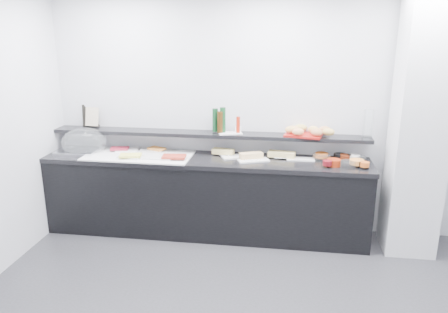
# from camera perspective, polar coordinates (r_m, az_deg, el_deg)

# --- Properties ---
(back_wall) EXTENTS (5.00, 0.02, 2.70)m
(back_wall) POSITION_cam_1_polar(r_m,az_deg,el_deg) (4.95, 6.12, 5.46)
(back_wall) COLOR silver
(back_wall) RESTS_ON ground
(column) EXTENTS (0.50, 0.50, 2.70)m
(column) POSITION_cam_1_polar(r_m,az_deg,el_deg) (4.79, 24.21, 3.73)
(column) COLOR silver
(column) RESTS_ON ground
(buffet_cabinet) EXTENTS (3.60, 0.60, 0.85)m
(buffet_cabinet) POSITION_cam_1_polar(r_m,az_deg,el_deg) (5.00, -2.43, -5.41)
(buffet_cabinet) COLOR black
(buffet_cabinet) RESTS_ON ground
(counter_top) EXTENTS (3.62, 0.62, 0.05)m
(counter_top) POSITION_cam_1_polar(r_m,az_deg,el_deg) (4.85, -2.49, -0.47)
(counter_top) COLOR black
(counter_top) RESTS_ON buffet_cabinet
(wall_shelf) EXTENTS (3.60, 0.25, 0.04)m
(wall_shelf) POSITION_cam_1_polar(r_m,az_deg,el_deg) (4.95, -2.15, 2.94)
(wall_shelf) COLOR black
(wall_shelf) RESTS_ON back_wall
(cloche_base) EXTENTS (0.46, 0.31, 0.04)m
(cloche_base) POSITION_cam_1_polar(r_m,az_deg,el_deg) (5.29, -18.63, 0.60)
(cloche_base) COLOR silver
(cloche_base) RESTS_ON counter_top
(cloche_dome) EXTENTS (0.59, 0.49, 0.34)m
(cloche_dome) POSITION_cam_1_polar(r_m,az_deg,el_deg) (5.25, -17.81, 1.76)
(cloche_dome) COLOR white
(cloche_dome) RESTS_ON cloche_base
(linen_runner) EXTENTS (1.20, 0.57, 0.01)m
(linen_runner) POSITION_cam_1_polar(r_m,az_deg,el_deg) (5.00, -11.07, 0.14)
(linen_runner) COLOR silver
(linen_runner) RESTS_ON counter_top
(platter_meat_a) EXTENTS (0.32, 0.25, 0.01)m
(platter_meat_a) POSITION_cam_1_polar(r_m,az_deg,el_deg) (5.22, -12.39, 0.93)
(platter_meat_a) COLOR white
(platter_meat_a) RESTS_ON linen_runner
(food_meat_a) EXTENTS (0.22, 0.16, 0.02)m
(food_meat_a) POSITION_cam_1_polar(r_m,az_deg,el_deg) (5.21, -13.48, 1.02)
(food_meat_a) COLOR maroon
(food_meat_a) RESTS_ON platter_meat_a
(platter_salmon) EXTENTS (0.30, 0.22, 0.01)m
(platter_salmon) POSITION_cam_1_polar(r_m,az_deg,el_deg) (5.12, -9.63, 0.76)
(platter_salmon) COLOR silver
(platter_salmon) RESTS_ON linen_runner
(food_salmon) EXTENTS (0.22, 0.19, 0.02)m
(food_salmon) POSITION_cam_1_polar(r_m,az_deg,el_deg) (5.12, -8.79, 1.02)
(food_salmon) COLOR orange
(food_salmon) RESTS_ON platter_salmon
(platter_cheese) EXTENTS (0.29, 0.21, 0.01)m
(platter_cheese) POSITION_cam_1_polar(r_m,az_deg,el_deg) (4.93, -12.06, 0.04)
(platter_cheese) COLOR white
(platter_cheese) RESTS_ON linen_runner
(food_cheese) EXTENTS (0.26, 0.19, 0.02)m
(food_cheese) POSITION_cam_1_polar(r_m,az_deg,el_deg) (4.90, -12.13, 0.14)
(food_cheese) COLOR #DAD655
(food_cheese) RESTS_ON platter_cheese
(platter_meat_b) EXTENTS (0.33, 0.22, 0.01)m
(platter_meat_b) POSITION_cam_1_polar(r_m,az_deg,el_deg) (4.86, -8.56, -0.04)
(platter_meat_b) COLOR silver
(platter_meat_b) RESTS_ON linen_runner
(food_meat_b) EXTENTS (0.27, 0.18, 0.02)m
(food_meat_b) POSITION_cam_1_polar(r_m,az_deg,el_deg) (4.78, -6.54, -0.00)
(food_meat_b) COLOR maroon
(food_meat_b) RESTS_ON platter_meat_b
(sandwich_plate_left) EXTENTS (0.41, 0.30, 0.01)m
(sandwich_plate_left) POSITION_cam_1_polar(r_m,az_deg,el_deg) (4.87, 1.90, 0.01)
(sandwich_plate_left) COLOR white
(sandwich_plate_left) RESTS_ON counter_top
(sandwich_food_left) EXTENTS (0.26, 0.15, 0.06)m
(sandwich_food_left) POSITION_cam_1_polar(r_m,az_deg,el_deg) (4.93, -0.12, 0.66)
(sandwich_food_left) COLOR #D7C271
(sandwich_food_left) RESTS_ON sandwich_plate_left
(tongs_left) EXTENTS (0.16, 0.01, 0.01)m
(tongs_left) POSITION_cam_1_polar(r_m,az_deg,el_deg) (4.86, 0.33, 0.13)
(tongs_left) COLOR #B3B5BA
(tongs_left) RESTS_ON sandwich_plate_left
(sandwich_plate_mid) EXTENTS (0.36, 0.26, 0.01)m
(sandwich_plate_mid) POSITION_cam_1_polar(r_m,az_deg,el_deg) (4.74, 3.86, -0.50)
(sandwich_plate_mid) COLOR white
(sandwich_plate_mid) RESTS_ON counter_top
(sandwich_food_mid) EXTENTS (0.27, 0.19, 0.06)m
(sandwich_food_mid) POSITION_cam_1_polar(r_m,az_deg,el_deg) (4.78, 3.57, 0.14)
(sandwich_food_mid) COLOR tan
(sandwich_food_mid) RESTS_ON sandwich_plate_mid
(tongs_mid) EXTENTS (0.16, 0.04, 0.01)m
(tongs_mid) POSITION_cam_1_polar(r_m,az_deg,el_deg) (4.70, 3.65, -0.48)
(tongs_mid) COLOR silver
(tongs_mid) RESTS_ON sandwich_plate_mid
(sandwich_plate_right) EXTENTS (0.30, 0.14, 0.01)m
(sandwich_plate_right) POSITION_cam_1_polar(r_m,az_deg,el_deg) (4.84, 9.97, -0.33)
(sandwich_plate_right) COLOR white
(sandwich_plate_right) RESTS_ON counter_top
(sandwich_food_right) EXTENTS (0.31, 0.16, 0.06)m
(sandwich_food_right) POSITION_cam_1_polar(r_m,az_deg,el_deg) (4.86, 7.54, 0.29)
(sandwich_food_right) COLOR #DBC173
(sandwich_food_right) RESTS_ON sandwich_plate_right
(tongs_right) EXTENTS (0.16, 0.02, 0.01)m
(tongs_right) POSITION_cam_1_polar(r_m,az_deg,el_deg) (4.80, 7.56, -0.23)
(tongs_right) COLOR #B7BABE
(tongs_right) RESTS_ON sandwich_plate_right
(bowl_glass_fruit) EXTENTS (0.20, 0.20, 0.07)m
(bowl_glass_fruit) POSITION_cam_1_polar(r_m,az_deg,el_deg) (4.85, 12.62, -0.11)
(bowl_glass_fruit) COLOR white
(bowl_glass_fruit) RESTS_ON counter_top
(fill_glass_fruit) EXTENTS (0.15, 0.15, 0.05)m
(fill_glass_fruit) POSITION_cam_1_polar(r_m,az_deg,el_deg) (4.90, 12.65, 0.17)
(fill_glass_fruit) COLOR orange
(fill_glass_fruit) RESTS_ON bowl_glass_fruit
(bowl_black_jam) EXTENTS (0.16, 0.16, 0.07)m
(bowl_black_jam) POSITION_cam_1_polar(r_m,az_deg,el_deg) (4.92, 14.83, -0.03)
(bowl_black_jam) COLOR black
(bowl_black_jam) RESTS_ON counter_top
(fill_black_jam) EXTENTS (0.12, 0.12, 0.05)m
(fill_black_jam) POSITION_cam_1_polar(r_m,az_deg,el_deg) (4.89, 15.59, -0.06)
(fill_black_jam) COLOR #5B1F0D
(fill_black_jam) RESTS_ON bowl_black_jam
(bowl_glass_cream) EXTENTS (0.23, 0.23, 0.07)m
(bowl_glass_cream) POSITION_cam_1_polar(r_m,az_deg,el_deg) (4.88, 17.03, -0.35)
(bowl_glass_cream) COLOR white
(bowl_glass_cream) RESTS_ON counter_top
(fill_glass_cream) EXTENTS (0.14, 0.14, 0.05)m
(fill_glass_cream) POSITION_cam_1_polar(r_m,az_deg,el_deg) (4.91, 16.57, -0.08)
(fill_glass_cream) COLOR white
(fill_glass_cream) RESTS_ON bowl_glass_cream
(bowl_red_jam) EXTENTS (0.15, 0.15, 0.07)m
(bowl_red_jam) POSITION_cam_1_polar(r_m,az_deg,el_deg) (4.70, 14.16, -0.77)
(bowl_red_jam) COLOR #9A290E
(bowl_red_jam) RESTS_ON counter_top
(fill_red_jam) EXTENTS (0.11, 0.11, 0.05)m
(fill_red_jam) POSITION_cam_1_polar(r_m,az_deg,el_deg) (4.62, 13.33, -0.83)
(fill_red_jam) COLOR #5B0D13
(fill_red_jam) RESTS_ON bowl_red_jam
(bowl_glass_salmon) EXTENTS (0.17, 0.17, 0.07)m
(bowl_glass_salmon) POSITION_cam_1_polar(r_m,az_deg,el_deg) (4.67, 15.85, -1.01)
(bowl_glass_salmon) COLOR silver
(bowl_glass_salmon) RESTS_ON counter_top
(fill_glass_salmon) EXTENTS (0.17, 0.17, 0.05)m
(fill_glass_salmon) POSITION_cam_1_polar(r_m,az_deg,el_deg) (4.74, 16.95, -0.68)
(fill_glass_salmon) COLOR orange
(fill_glass_salmon) RESTS_ON bowl_glass_salmon
(bowl_black_fruit) EXTENTS (0.14, 0.14, 0.07)m
(bowl_black_fruit) POSITION_cam_1_polar(r_m,az_deg,el_deg) (4.71, 17.80, -1.03)
(bowl_black_fruit) COLOR black
(bowl_black_fruit) RESTS_ON counter_top
(fill_black_fruit) EXTENTS (0.12, 0.12, 0.05)m
(fill_black_fruit) POSITION_cam_1_polar(r_m,az_deg,el_deg) (4.68, 17.90, -0.98)
(fill_black_fruit) COLOR #D0591C
(fill_black_fruit) RESTS_ON bowl_black_fruit
(framed_print) EXTENTS (0.21, 0.13, 0.26)m
(framed_print) POSITION_cam_1_polar(r_m,az_deg,el_deg) (5.48, -16.97, 5.16)
(framed_print) COLOR black
(framed_print) RESTS_ON wall_shelf
(print_art) EXTENTS (0.17, 0.07, 0.22)m
(print_art) POSITION_cam_1_polar(r_m,az_deg,el_deg) (5.40, -16.86, 5.00)
(print_art) COLOR #C3A88D
(print_art) RESTS_ON framed_print
(condiment_tray) EXTENTS (0.29, 0.23, 0.01)m
(condiment_tray) POSITION_cam_1_polar(r_m,az_deg,el_deg) (4.89, 0.78, 3.09)
(condiment_tray) COLOR white
(condiment_tray) RESTS_ON wall_shelf
(bottle_green_a) EXTENTS (0.08, 0.08, 0.26)m
(bottle_green_a) POSITION_cam_1_polar(r_m,az_deg,el_deg) (4.92, -1.16, 4.79)
(bottle_green_a) COLOR #0F371B
(bottle_green_a) RESTS_ON condiment_tray
(bottle_brown) EXTENTS (0.07, 0.07, 0.24)m
(bottle_brown) POSITION_cam_1_polar(r_m,az_deg,el_deg) (4.85, -0.53, 4.52)
(bottle_brown) COLOR #38220A
(bottle_brown) RESTS_ON condiment_tray
(bottle_green_b) EXTENTS (0.08, 0.08, 0.28)m
(bottle_green_b) POSITION_cam_1_polar(r_m,az_deg,el_deg) (4.88, -0.16, 4.81)
(bottle_green_b) COLOR #103C1B
(bottle_green_b) RESTS_ON condiment_tray
(bottle_hot) EXTENTS (0.05, 0.05, 0.18)m
(bottle_hot) POSITION_cam_1_polar(r_m,az_deg,el_deg) (4.86, 1.85, 4.17)
(bottle_hot) COLOR red
(bottle_hot) RESTS_ON condiment_tray
(shaker_salt) EXTENTS (0.04, 0.04, 0.07)m
(shaker_salt) POSITION_cam_1_polar(r_m,az_deg,el_deg) (4.90, 1.61, 3.61)
(shaker_salt) COLOR white
(shaker_salt) RESTS_ON condiment_tray
(shaker_pepper) EXTENTS (0.04, 0.04, 0.07)m
(shaker_pepper) POSITION_cam_1_polar(r_m,az_deg,el_deg) (4.89, 2.08, 3.56)
(shaker_pepper) COLOR white
(shaker_pepper) RESTS_ON condiment_tray
(bread_tray) EXTENTS (0.44, 0.34, 0.02)m
(bread_tray) POSITION_cam_1_polar(r_m,az_deg,el_deg) (4.86, 10.33, 2.80)
(bread_tray) COLOR maroon
(bread_tray) RESTS_ON wall_shelf
(bread_roll_nw) EXTENTS (0.14, 0.10, 0.08)m
(bread_roll_nw) POSITION_cam_1_polar(r_m,az_deg,el_deg) (4.88, 9.02, 3.54)
(bread_roll_nw) COLOR #D0854F
(bread_roll_nw) RESTS_ON bread_tray
(bread_roll_n) EXTENTS (0.16, 0.12, 0.08)m
(bread_roll_n) POSITION_cam_1_polar(r_m,az_deg,el_deg) (4.96, 9.96, 3.70)
(bread_roll_n) COLOR tan
(bread_roll_n) RESTS_ON bread_tray
(bread_roll_ne) EXTENTS (0.16, 0.13, 0.08)m
(bread_roll_ne) POSITION_cam_1_polar(r_m,az_deg,el_deg) (4.92, 12.97, 3.42)
(bread_roll_ne) COLOR #BE7A48
(bread_roll_ne) RESTS_ON bread_tray
(bread_roll_sw) EXTENTS (0.13, 0.09, 0.08)m
(bread_roll_sw) POSITION_cam_1_polar(r_m,az_deg,el_deg) (4.77, 9.67, 3.19)
(bread_roll_sw) COLOR #D88C52
(bread_roll_sw) RESTS_ON bread_tray
(bread_roll_s) EXTENTS (0.15, 0.12, 0.08)m
(bread_roll_s) POSITION_cam_1_polar(r_m,az_deg,el_deg) (4.78, 12.00, 3.09)
(bread_roll_s) COLOR #B17043
(bread_roll_s) RESTS_ON bread_tray
(bread_roll_se) EXTENTS (0.15, 0.12, 0.08)m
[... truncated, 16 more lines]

